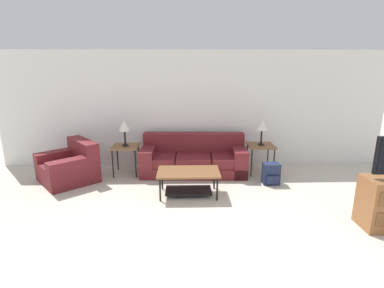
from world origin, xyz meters
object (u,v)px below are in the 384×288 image
Objects in this scene: side_table_right at (261,148)px; backpack at (271,174)px; side_table_left at (126,149)px; armchair at (70,167)px; table_lamp_right at (262,126)px; couch at (194,159)px; table_lamp_left at (124,126)px; coffee_table at (188,177)px.

side_table_right is 1.50× the size of backpack.
side_table_left is 2.88m from side_table_right.
side_table_left is 1.50× the size of backpack.
table_lamp_right is at bearing 5.20° from armchair.
couch is 1.66m from backpack.
side_table_right is (3.95, 0.36, 0.28)m from armchair.
table_lamp_left is (0.00, 0.00, 0.48)m from side_table_left.
armchair is 2.57× the size of table_lamp_left.
backpack is (4.01, -0.28, -0.08)m from armchair.
side_table_left is at bearing -180.00° from table_lamp_right.
side_table_right is (2.88, 0.00, 0.00)m from side_table_left.
table_lamp_left is (-2.88, 0.00, 0.48)m from side_table_right.
side_table_right is (1.44, -0.06, 0.27)m from couch.
coffee_table is 1.74m from side_table_left.
coffee_table is 1.76× the size of side_table_left.
coffee_table is at bearing -163.63° from backpack.
side_table_right is (1.57, 1.12, 0.23)m from coffee_table.
backpack is at bearing -84.06° from table_lamp_right.
couch is 4.13× the size of table_lamp_right.
table_lamp_left is at bearing -177.79° from couch.
couch is 5.40× the size of backpack.
table_lamp_right is at bearing 0.00° from side_table_left.
table_lamp_left reaches higher than coffee_table.
couch reaches higher than backpack.
coffee_table is 1.94m from side_table_right.
armchair reaches higher than side_table_left.
couch is at bearing 83.74° from coffee_table.
armchair is at bearing -174.80° from side_table_right.
side_table_left reaches higher than coffee_table.
armchair is at bearing 162.36° from coffee_table.
backpack is at bearing 16.37° from coffee_table.
armchair is 4.04m from table_lamp_right.
coffee_table is at bearing -144.52° from side_table_right.
backpack is at bearing -24.72° from couch.
armchair is 1.27× the size of coffee_table.
armchair is 3.97m from side_table_right.
side_table_right is 0.73m from backpack.
side_table_left is at bearing -177.79° from couch.
coffee_table is 1.71m from backpack.
armchair is at bearing -161.43° from table_lamp_left.
table_lamp_right is (2.88, 0.00, 0.48)m from side_table_left.
backpack is (1.63, 0.48, -0.13)m from coffee_table.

